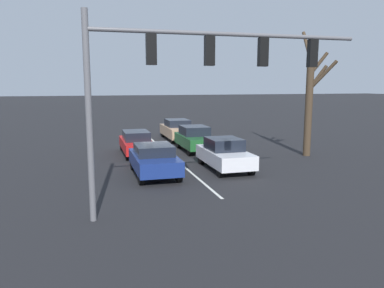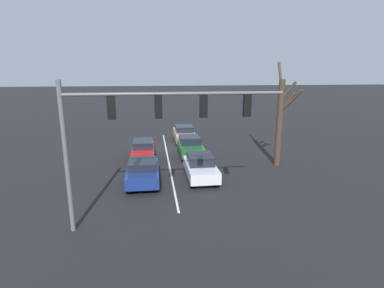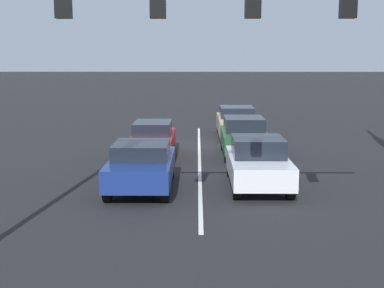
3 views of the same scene
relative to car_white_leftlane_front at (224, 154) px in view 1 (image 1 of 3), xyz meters
The scene contains 9 objects.
ground_plane 8.19m from the car_white_leftlane_front, 76.90° to the right, with size 240.00×240.00×0.00m, color black.
lane_stripe_left_divider 5.02m from the car_white_leftlane_front, 68.15° to the right, with size 0.12×18.66×0.01m, color silver.
car_white_leftlane_front is the anchor object (origin of this frame).
car_navy_midlane_front 3.70m from the car_white_leftlane_front, ahead, with size 1.92×4.20×1.48m.
car_red_midlane_second 6.50m from the car_white_leftlane_front, 54.29° to the right, with size 1.71×4.55×1.45m.
car_darkgreen_leftlane_second 5.44m from the car_white_leftlane_front, 90.37° to the right, with size 1.85×4.12×1.60m.
car_tan_leftlane_third 10.59m from the car_white_leftlane_front, 90.49° to the right, with size 1.92×4.66×1.58m.
traffic_signal_gantry 7.75m from the car_white_leftlane_front, 59.34° to the left, with size 9.32×0.37×6.50m.
bare_tree_near 7.09m from the car_white_leftlane_front, 161.31° to the right, with size 1.29×2.57×7.46m.
Camera 1 is at (4.79, 25.47, 4.30)m, focal length 35.00 mm.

